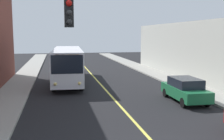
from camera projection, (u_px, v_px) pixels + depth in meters
The scene contains 6 objects.
sidewalk_left at pixel (6, 103), 17.78m from camera, with size 2.50×90.00×0.15m, color gray.
sidewalk_right at pixel (207, 94), 20.67m from camera, with size 2.50×90.00×0.15m, color gray.
lane_stripe_center at pixel (102, 86), 24.09m from camera, with size 0.16×60.00×0.01m, color #D8CC4C.
city_bus at pixel (68, 63), 26.07m from camera, with size 3.11×12.24×3.20m.
parked_car_green at pixel (185, 89), 18.53m from camera, with size 1.89×4.44×1.62m.
traffic_signal_left_corner at pixel (12, 42), 9.35m from camera, with size 3.75×0.48×6.00m.
Camera 1 is at (-3.93, -8.39, 4.54)m, focal length 43.72 mm.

